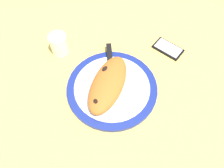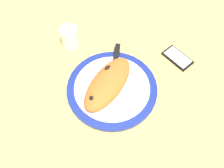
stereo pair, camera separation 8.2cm
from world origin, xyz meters
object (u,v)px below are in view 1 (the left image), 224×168
at_px(fork, 126,99).
at_px(water_glass, 59,45).
at_px(plate, 112,88).
at_px(knife, 110,62).
at_px(calzone, 108,84).
at_px(smartphone, 168,49).

distance_m(fork, water_glass, 0.34).
xyz_separation_m(plate, knife, (0.09, 0.06, 0.01)).
bearing_deg(fork, calzone, 87.20).
bearing_deg(knife, fork, -127.42).
distance_m(fork, knife, 0.17).
bearing_deg(plate, water_glass, 82.49).
relative_size(fork, water_glass, 1.78).
xyz_separation_m(fork, smartphone, (0.29, -0.02, -0.01)).
bearing_deg(smartphone, water_glass, 124.45).
distance_m(knife, water_glass, 0.21).
xyz_separation_m(plate, smartphone, (0.28, -0.09, -0.00)).
height_order(fork, water_glass, water_glass).
relative_size(fork, knife, 0.74).
relative_size(calzone, water_glass, 3.10).
bearing_deg(smartphone, knife, 141.95).
relative_size(plate, fork, 2.14).
bearing_deg(knife, plate, -142.97).
bearing_deg(fork, plate, 77.94).
relative_size(calzone, smartphone, 2.21).
xyz_separation_m(fork, knife, (0.10, 0.13, 0.00)).
bearing_deg(knife, water_glass, 103.97).
bearing_deg(plate, calzone, 137.04).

